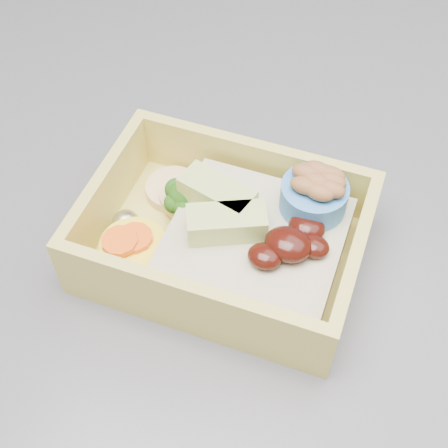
% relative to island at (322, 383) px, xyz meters
% --- Properties ---
extents(ground, '(3.50, 3.50, 0.00)m').
position_rel_island_xyz_m(ground, '(0.00, 0.10, -0.46)').
color(ground, '#B4ADA6').
rests_on(ground, ground).
extents(island, '(1.24, 0.84, 0.92)m').
position_rel_island_xyz_m(island, '(0.00, 0.00, 0.00)').
color(island, brown).
rests_on(island, ground).
extents(bento_box, '(0.19, 0.15, 0.07)m').
position_rel_island_xyz_m(bento_box, '(-0.07, -0.15, 0.48)').
color(bento_box, '#D5C458').
rests_on(bento_box, island).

